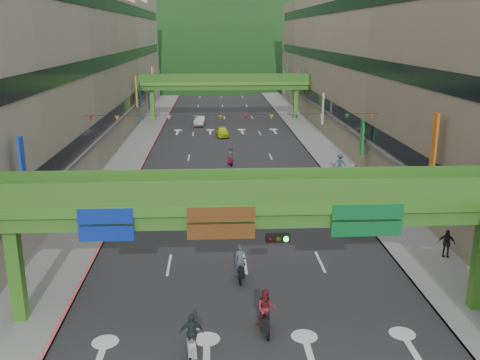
# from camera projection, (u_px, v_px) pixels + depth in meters

# --- Properties ---
(road_slab) EXTENTS (18.00, 140.00, 0.02)m
(road_slab) POSITION_uv_depth(u_px,v_px,m) (227.00, 139.00, 68.28)
(road_slab) COLOR #28282B
(road_slab) RESTS_ON ground
(sidewalk_left) EXTENTS (4.00, 140.00, 0.15)m
(sidewalk_left) POSITION_uv_depth(u_px,v_px,m) (141.00, 140.00, 67.72)
(sidewalk_left) COLOR gray
(sidewalk_left) RESTS_ON ground
(sidewalk_right) EXTENTS (4.00, 140.00, 0.15)m
(sidewalk_right) POSITION_uv_depth(u_px,v_px,m) (313.00, 138.00, 68.80)
(sidewalk_right) COLOR gray
(sidewalk_right) RESTS_ON ground
(curb_left) EXTENTS (0.20, 140.00, 0.18)m
(curb_left) POSITION_uv_depth(u_px,v_px,m) (156.00, 140.00, 67.81)
(curb_left) COLOR #CC5959
(curb_left) RESTS_ON ground
(curb_right) EXTENTS (0.20, 140.00, 0.18)m
(curb_right) POSITION_uv_depth(u_px,v_px,m) (298.00, 138.00, 68.70)
(curb_right) COLOR gray
(curb_right) RESTS_ON ground
(building_row_left) EXTENTS (12.80, 95.00, 19.00)m
(building_row_left) POSITION_uv_depth(u_px,v_px,m) (71.00, 64.00, 64.82)
(building_row_left) COLOR #9E937F
(building_row_left) RESTS_ON ground
(building_row_right) EXTENTS (12.80, 95.00, 19.00)m
(building_row_right) POSITION_uv_depth(u_px,v_px,m) (378.00, 64.00, 66.67)
(building_row_right) COLOR gray
(building_row_right) RESTS_ON ground
(overpass_near) EXTENTS (28.00, 12.27, 7.10)m
(overpass_near) POSITION_uv_depth(u_px,v_px,m) (275.00, 218.00, 24.00)
(overpass_near) COLOR #4C9E2D
(overpass_near) RESTS_ON ground
(overpass_far) EXTENTS (28.00, 2.20, 7.10)m
(overpass_far) POSITION_uv_depth(u_px,v_px,m) (224.00, 85.00, 81.27)
(overpass_far) COLOR #4C9E2D
(overpass_far) RESTS_ON ground
(hill_left) EXTENTS (168.00, 140.00, 112.00)m
(hill_left) POSITION_uv_depth(u_px,v_px,m) (172.00, 74.00, 173.40)
(hill_left) COLOR #1C4419
(hill_left) RESTS_ON ground
(hill_right) EXTENTS (208.00, 176.00, 128.00)m
(hill_right) POSITION_uv_depth(u_px,v_px,m) (286.00, 70.00, 194.59)
(hill_right) COLOR #1C4419
(hill_right) RESTS_ON ground
(bunting_string) EXTENTS (26.00, 0.36, 0.47)m
(bunting_string) POSITION_uv_depth(u_px,v_px,m) (233.00, 117.00, 47.44)
(bunting_string) COLOR black
(bunting_string) RESTS_ON ground
(scooter_rider_near) EXTENTS (0.67, 1.60, 2.12)m
(scooter_rider_near) POSITION_uv_depth(u_px,v_px,m) (240.00, 264.00, 29.31)
(scooter_rider_near) COLOR black
(scooter_rider_near) RESTS_ON ground
(scooter_rider_mid) EXTENTS (0.97, 1.60, 2.17)m
(scooter_rider_mid) POSITION_uv_depth(u_px,v_px,m) (266.00, 311.00, 24.07)
(scooter_rider_mid) COLOR black
(scooter_rider_mid) RESTS_ON ground
(scooter_rider_left) EXTENTS (1.05, 1.60, 2.08)m
(scooter_rider_left) POSITION_uv_depth(u_px,v_px,m) (191.00, 337.00, 22.23)
(scooter_rider_left) COLOR #919298
(scooter_rider_left) RESTS_ON ground
(scooter_rider_far) EXTENTS (0.88, 1.60, 2.00)m
(scooter_rider_far) POSITION_uv_depth(u_px,v_px,m) (231.00, 156.00, 54.80)
(scooter_rider_far) COLOR maroon
(scooter_rider_far) RESTS_ON ground
(parked_scooter_row) EXTENTS (1.60, 9.35, 1.08)m
(parked_scooter_row) POSITION_uv_depth(u_px,v_px,m) (341.00, 207.00, 40.27)
(parked_scooter_row) COLOR black
(parked_scooter_row) RESTS_ON ground
(car_silver) EXTENTS (1.86, 4.30, 1.37)m
(car_silver) POSITION_uv_depth(u_px,v_px,m) (200.00, 121.00, 78.19)
(car_silver) COLOR silver
(car_silver) RESTS_ON ground
(car_yellow) EXTENTS (1.84, 3.92, 1.30)m
(car_yellow) POSITION_uv_depth(u_px,v_px,m) (222.00, 132.00, 70.01)
(car_yellow) COLOR #D8E91D
(car_yellow) RESTS_ON ground
(pedestrian_red) EXTENTS (0.82, 0.69, 1.50)m
(pedestrian_red) POSITION_uv_depth(u_px,v_px,m) (356.00, 174.00, 48.63)
(pedestrian_red) COLOR #A52B4A
(pedestrian_red) RESTS_ON ground
(pedestrian_dark) EXTENTS (1.09, 0.73, 1.72)m
(pedestrian_dark) POSITION_uv_depth(u_px,v_px,m) (446.00, 245.00, 32.21)
(pedestrian_dark) COLOR black
(pedestrian_dark) RESTS_ON ground
(pedestrian_blue) EXTENTS (0.94, 0.72, 1.78)m
(pedestrian_blue) POSITION_uv_depth(u_px,v_px,m) (340.00, 164.00, 51.73)
(pedestrian_blue) COLOR #2D4154
(pedestrian_blue) RESTS_ON ground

